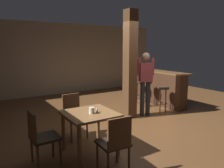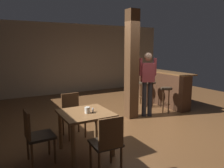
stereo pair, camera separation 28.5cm
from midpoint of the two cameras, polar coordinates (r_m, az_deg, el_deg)
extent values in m
plane|color=brown|center=(5.51, 8.92, -10.29)|extent=(10.80, 10.80, 0.00)
cube|color=gray|center=(9.16, -8.42, 6.60)|extent=(8.00, 0.10, 2.80)
cube|color=#4C301C|center=(5.70, 6.61, 4.88)|extent=(0.28, 0.28, 2.80)
cube|color=brown|center=(3.86, -4.84, -7.64)|extent=(0.85, 0.85, 0.04)
cylinder|color=brown|center=(4.43, -2.40, -10.38)|extent=(0.07, 0.07, 0.70)
cylinder|color=brown|center=(4.18, -11.39, -11.81)|extent=(0.07, 0.07, 0.70)
cylinder|color=brown|center=(3.84, 2.50, -13.57)|extent=(0.07, 0.07, 0.70)
cylinder|color=brown|center=(3.56, -7.77, -15.65)|extent=(0.07, 0.07, 0.70)
cube|color=#2D2319|center=(3.36, 0.80, -15.23)|extent=(0.44, 0.44, 0.04)
cube|color=brown|center=(3.12, 2.44, -12.80)|extent=(0.38, 0.05, 0.45)
cylinder|color=brown|center=(3.54, -3.22, -17.97)|extent=(0.04, 0.04, 0.43)
cylinder|color=brown|center=(3.67, 2.05, -16.88)|extent=(0.04, 0.04, 0.43)
cylinder|color=brown|center=(3.26, -0.66, -20.56)|extent=(0.04, 0.04, 0.43)
cylinder|color=brown|center=(3.40, 4.98, -19.19)|extent=(0.04, 0.04, 0.43)
cube|color=#2D2319|center=(4.62, -8.18, -8.32)|extent=(0.44, 0.44, 0.04)
cube|color=brown|center=(4.72, -9.17, -5.09)|extent=(0.38, 0.05, 0.45)
cylinder|color=brown|center=(4.61, -5.19, -11.26)|extent=(0.04, 0.04, 0.43)
cylinder|color=brown|center=(4.48, -9.30, -11.99)|extent=(0.04, 0.04, 0.43)
cylinder|color=brown|center=(4.91, -7.03, -9.98)|extent=(0.04, 0.04, 0.43)
cylinder|color=brown|center=(4.78, -10.92, -10.61)|extent=(0.04, 0.04, 0.43)
cube|color=#2D2319|center=(3.75, -16.09, -12.95)|extent=(0.44, 0.44, 0.04)
cube|color=brown|center=(3.63, -19.22, -10.06)|extent=(0.05, 0.38, 0.45)
cylinder|color=brown|center=(4.03, -14.13, -14.67)|extent=(0.04, 0.04, 0.43)
cylinder|color=brown|center=(3.73, -12.47, -16.70)|extent=(0.04, 0.04, 0.43)
cylinder|color=brown|center=(3.96, -19.15, -15.40)|extent=(0.04, 0.04, 0.43)
cylinder|color=brown|center=(3.65, -17.94, -17.57)|extent=(0.04, 0.04, 0.43)
cylinder|color=silver|center=(3.78, -4.31, -6.84)|extent=(0.09, 0.09, 0.11)
cylinder|color=silver|center=(3.84, -2.91, -6.82)|extent=(0.03, 0.03, 0.07)
cube|color=maroon|center=(5.89, 10.70, 2.97)|extent=(0.39, 0.32, 0.50)
sphere|color=#997056|center=(5.86, 10.83, 7.01)|extent=(0.27, 0.27, 0.21)
cylinder|color=#232328|center=(6.04, 11.21, -3.87)|extent=(0.16, 0.16, 0.95)
cylinder|color=#232328|center=(5.99, 9.75, -3.93)|extent=(0.16, 0.16, 0.95)
cylinder|color=maroon|center=(5.94, 12.54, 4.42)|extent=(0.10, 0.10, 0.46)
cylinder|color=maroon|center=(5.82, 8.91, 4.43)|extent=(0.10, 0.10, 0.46)
cube|color=brown|center=(7.32, 14.90, 3.03)|extent=(0.56, 2.07, 0.04)
cube|color=#382114|center=(7.33, 14.15, -1.22)|extent=(0.36, 2.07, 1.05)
cylinder|color=#2D2319|center=(6.43, 15.28, -1.13)|extent=(0.33, 0.33, 0.05)
torus|color=#4C301C|center=(6.52, 15.10, -5.08)|extent=(0.24, 0.24, 0.02)
cylinder|color=#4C301C|center=(6.58, 14.49, -4.10)|extent=(0.03, 0.03, 0.68)
cylinder|color=#4C301C|center=(6.43, 15.80, -4.48)|extent=(0.03, 0.03, 0.68)
cylinder|color=#4C301C|center=(6.58, 15.82, -4.17)|extent=(0.03, 0.03, 0.68)
cylinder|color=#4C301C|center=(6.43, 14.44, -4.42)|extent=(0.03, 0.03, 0.68)
cylinder|color=#2D2319|center=(6.89, 11.10, 0.35)|extent=(0.35, 0.35, 0.05)
torus|color=#382114|center=(6.99, 10.97, -3.73)|extent=(0.24, 0.24, 0.02)
cylinder|color=#382114|center=(7.05, 10.41, -2.73)|extent=(0.03, 0.03, 0.75)
cylinder|color=#382114|center=(6.89, 11.59, -3.07)|extent=(0.03, 0.03, 0.75)
cylinder|color=#382114|center=(7.04, 11.70, -2.80)|extent=(0.03, 0.03, 0.75)
cylinder|color=#382114|center=(6.90, 10.28, -3.00)|extent=(0.03, 0.03, 0.75)
cylinder|color=#2D2319|center=(7.28, 9.29, 0.29)|extent=(0.34, 0.34, 0.05)
torus|color=brown|center=(7.37, 9.20, -3.21)|extent=(0.24, 0.24, 0.02)
cylinder|color=brown|center=(7.43, 8.69, -2.35)|extent=(0.03, 0.03, 0.68)
cylinder|color=brown|center=(7.26, 9.76, -2.66)|extent=(0.03, 0.03, 0.68)
cylinder|color=brown|center=(7.42, 9.90, -2.41)|extent=(0.03, 0.03, 0.68)
cylinder|color=brown|center=(7.28, 8.53, -2.60)|extent=(0.03, 0.03, 0.68)
camera|label=1|loc=(0.14, -88.38, 0.27)|focal=35.00mm
camera|label=2|loc=(0.14, 91.62, -0.27)|focal=35.00mm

